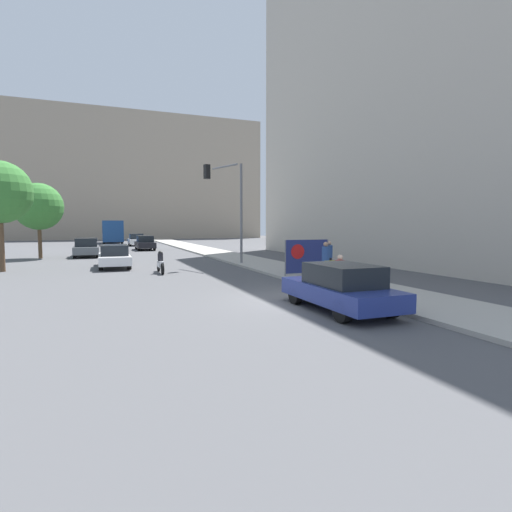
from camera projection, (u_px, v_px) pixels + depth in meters
The scene contains 17 objects.
ground_plane at pixel (298, 301), 13.33m from camera, with size 160.00×160.00×0.00m, color #4F4F51.
sidewalk_curb at pixel (244, 260), 28.50m from camera, with size 3.34×90.00×0.13m, color #A8A399.
building_backdrop_far at pixel (123, 178), 76.31m from camera, with size 52.00×12.00×23.11m.
building_backdrop_right at pixel (423, 75), 27.36m from camera, with size 10.00×32.00×25.64m.
seated_protester at pixel (341, 269), 15.72m from camera, with size 0.95×0.77×1.24m.
jogger_on_sidewalk at pixel (326, 260), 17.82m from camera, with size 0.34×0.34×1.66m.
pedestrian_behind at pixel (329, 257), 19.87m from camera, with size 0.34×0.34×1.61m.
protest_banner at pixel (307, 256), 19.23m from camera, with size 2.35×0.06×1.70m.
traffic_light_pole at pixel (230, 196), 24.65m from camera, with size 2.69×2.45×6.27m.
parked_car_curbside at pixel (341, 287), 11.76m from camera, with size 1.77×4.32×1.39m.
car_on_road_nearest at pixel (114, 256), 23.89m from camera, with size 1.75×4.80×1.37m.
car_on_road_midblock at pixel (87, 247), 32.10m from camera, with size 1.85×4.62×1.51m.
car_on_road_distant at pixel (145, 243), 40.93m from camera, with size 1.75×4.72×1.48m.
car_on_road_far_lane at pixel (136, 240), 49.45m from camera, with size 1.80×4.18×1.51m.
city_bus_on_road at pixel (112, 231), 54.77m from camera, with size 2.52×11.71×3.13m.
motorcycle_on_road at pixel (160, 263), 21.10m from camera, with size 0.28×2.17×1.18m.
street_tree_midblock at pixel (38, 207), 30.22m from camera, with size 3.56×3.56×5.73m.
Camera 1 is at (-6.06, -11.78, 2.52)m, focal length 28.00 mm.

